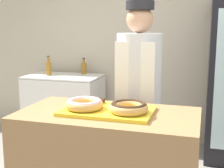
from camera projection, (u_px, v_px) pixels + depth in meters
The scene contains 10 objects.
wall_back at pixel (157, 39), 4.06m from camera, with size 8.00×0.06×2.70m.
serving_tray at pixel (108, 111), 2.13m from camera, with size 0.62×0.40×0.02m.
donut_light_glaze at pixel (84, 104), 2.13m from camera, with size 0.26×0.26×0.07m.
donut_chocolate_glaze at pixel (129, 107), 2.04m from camera, with size 0.26×0.26×0.07m.
brownie_back_left at pixel (99, 101), 2.29m from camera, with size 0.07×0.07×0.03m.
brownie_back_right at pixel (129, 103), 2.23m from camera, with size 0.07×0.07×0.03m.
baker_person at pixel (138, 97), 2.71m from camera, with size 0.38×0.38×1.72m.
chest_freezer at pixel (64, 107), 4.18m from camera, with size 0.97×0.61×0.88m.
bottle_amber at pixel (84, 68), 4.23m from camera, with size 0.07×0.07×0.22m.
bottle_amber_b at pixel (49, 68), 4.11m from camera, with size 0.07×0.07×0.26m.
Camera 1 is at (0.62, -1.96, 1.51)m, focal length 50.00 mm.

